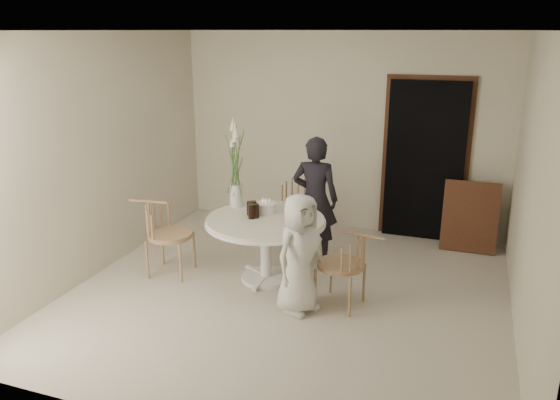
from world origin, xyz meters
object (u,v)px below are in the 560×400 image
(chair_left, at_px, (159,226))
(flower_vase, at_px, (235,165))
(boy, at_px, (300,254))
(birthday_cake, at_px, (265,208))
(table, at_px, (266,228))
(chair_right, at_px, (352,259))
(girl, at_px, (315,199))
(chair_far, at_px, (298,200))

(chair_left, bearing_deg, flower_vase, -61.09)
(boy, bearing_deg, birthday_cake, 66.50)
(table, xyz_separation_m, chair_right, (1.04, -0.33, -0.09))
(girl, bearing_deg, chair_left, 29.55)
(girl, distance_m, boy, 1.34)
(flower_vase, bearing_deg, chair_left, -144.74)
(table, height_order, girl, girl)
(table, xyz_separation_m, boy, (0.57, -0.56, -0.01))
(chair_far, bearing_deg, chair_right, -74.04)
(birthday_cake, bearing_deg, table, -69.14)
(table, relative_size, flower_vase, 1.27)
(birthday_cake, bearing_deg, boy, -49.11)
(chair_right, relative_size, boy, 0.67)
(chair_left, bearing_deg, chair_far, -42.92)
(chair_left, bearing_deg, table, -85.22)
(chair_right, xyz_separation_m, chair_left, (-2.25, 0.09, 0.04))
(chair_left, distance_m, girl, 1.85)
(boy, bearing_deg, chair_right, -38.75)
(girl, xyz_separation_m, flower_vase, (-0.82, -0.47, 0.46))
(chair_far, relative_size, boy, 0.69)
(table, bearing_deg, chair_left, -168.87)
(girl, height_order, flower_vase, flower_vase)
(table, bearing_deg, flower_vase, 149.39)
(girl, bearing_deg, boy, 96.61)
(chair_far, xyz_separation_m, girl, (0.39, -0.57, 0.22))
(table, xyz_separation_m, chair_left, (-1.20, -0.24, -0.05))
(table, distance_m, boy, 0.80)
(chair_right, distance_m, birthday_cake, 1.25)
(boy, height_order, flower_vase, flower_vase)
(chair_left, xyz_separation_m, girl, (1.55, 0.99, 0.20))
(chair_far, distance_m, girl, 0.73)
(chair_right, distance_m, girl, 1.31)
(table, relative_size, chair_right, 1.62)
(flower_vase, bearing_deg, birthday_cake, -13.63)
(table, xyz_separation_m, girl, (0.35, 0.75, 0.15))
(chair_far, bearing_deg, chair_left, -143.80)
(table, height_order, flower_vase, flower_vase)
(chair_far, height_order, birthday_cake, birthday_cake)
(chair_far, xyz_separation_m, boy, (0.61, -1.88, 0.06))
(chair_right, bearing_deg, birthday_cake, -104.90)
(chair_right, distance_m, chair_left, 2.25)
(chair_left, relative_size, birthday_cake, 3.70)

